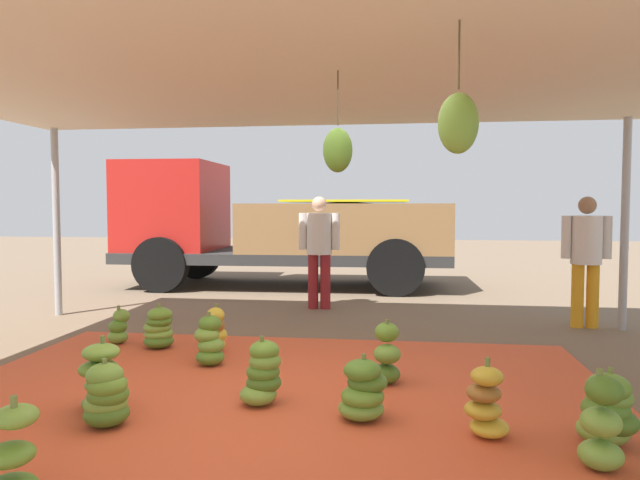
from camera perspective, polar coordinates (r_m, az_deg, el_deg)
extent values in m
plane|color=brown|center=(7.65, -0.08, -8.41)|extent=(40.00, 40.00, 0.00)
cube|color=#D1512D|center=(4.79, -5.10, -15.56)|extent=(5.60, 4.55, 0.01)
cylinder|color=#9EA0A5|center=(9.10, -24.25, 1.57)|extent=(0.10, 0.10, 2.65)
cylinder|color=#9EA0A5|center=(8.21, 27.53, 1.33)|extent=(0.10, 0.10, 2.65)
cube|color=beige|center=(4.67, -5.28, 17.21)|extent=(8.00, 7.00, 0.06)
cylinder|color=#4C422D|center=(3.71, 13.38, 17.13)|extent=(0.01, 0.01, 0.40)
ellipsoid|color=#6B9E38|center=(3.64, 13.29, 10.98)|extent=(0.24, 0.24, 0.36)
cylinder|color=#4C422D|center=(4.88, 1.75, 13.64)|extent=(0.01, 0.01, 0.44)
ellipsoid|color=#518428|center=(4.82, 1.74, 8.72)|extent=(0.24, 0.24, 0.36)
ellipsoid|color=#518428|center=(4.87, -20.20, -14.60)|extent=(0.44, 0.44, 0.13)
ellipsoid|color=#75A83D|center=(4.87, -20.07, -13.02)|extent=(0.42, 0.42, 0.13)
ellipsoid|color=#60932D|center=(4.81, -20.72, -11.64)|extent=(0.40, 0.40, 0.13)
ellipsoid|color=#75A83D|center=(4.77, -20.53, -10.17)|extent=(0.35, 0.35, 0.13)
cylinder|color=olive|center=(4.77, -20.37, -9.42)|extent=(0.04, 0.04, 0.12)
ellipsoid|color=gold|center=(4.28, 16.15, -17.09)|extent=(0.35, 0.35, 0.13)
ellipsoid|color=gold|center=(4.23, 15.55, -15.63)|extent=(0.29, 0.29, 0.13)
ellipsoid|color=#996628|center=(4.18, 15.64, -14.12)|extent=(0.28, 0.28, 0.13)
ellipsoid|color=gold|center=(4.13, 15.93, -12.63)|extent=(0.28, 0.28, 0.13)
cylinder|color=olive|center=(4.13, 15.97, -11.74)|extent=(0.04, 0.04, 0.12)
ellipsoid|color=#477523|center=(5.27, 6.37, -12.79)|extent=(0.29, 0.29, 0.17)
ellipsoid|color=#6B9E38|center=(5.20, 6.55, -10.97)|extent=(0.32, 0.32, 0.17)
ellipsoid|color=#60932D|center=(5.21, 6.50, -8.90)|extent=(0.27, 0.27, 0.17)
cylinder|color=olive|center=(5.17, 6.56, -8.32)|extent=(0.04, 0.04, 0.12)
ellipsoid|color=gold|center=(6.39, -10.19, -9.96)|extent=(0.28, 0.28, 0.17)
ellipsoid|color=gold|center=(6.34, -9.99, -9.07)|extent=(0.29, 0.29, 0.17)
ellipsoid|color=#996628|center=(6.30, -10.16, -8.17)|extent=(0.21, 0.21, 0.17)
ellipsoid|color=gold|center=(6.27, -10.13, -7.22)|extent=(0.26, 0.26, 0.17)
cylinder|color=olive|center=(6.29, -10.02, -6.64)|extent=(0.04, 0.04, 0.12)
ellipsoid|color=#75A83D|center=(4.41, 25.80, -16.32)|extent=(0.47, 0.47, 0.17)
ellipsoid|color=#477523|center=(4.37, 26.59, -15.47)|extent=(0.38, 0.38, 0.17)
ellipsoid|color=#518428|center=(4.34, 26.03, -14.56)|extent=(0.37, 0.37, 0.17)
ellipsoid|color=#6B9E38|center=(4.34, 26.33, -13.51)|extent=(0.29, 0.29, 0.17)
ellipsoid|color=#60932D|center=(4.28, 26.26, -12.70)|extent=(0.38, 0.38, 0.17)
cylinder|color=olive|center=(4.30, 26.39, -11.81)|extent=(0.04, 0.04, 0.12)
ellipsoid|color=#60932D|center=(3.64, -27.93, -17.97)|extent=(0.32, 0.32, 0.12)
ellipsoid|color=#75A83D|center=(3.62, -27.46, -14.98)|extent=(0.26, 0.26, 0.12)
cylinder|color=olive|center=(3.57, -27.61, -14.19)|extent=(0.04, 0.04, 0.12)
ellipsoid|color=#75A83D|center=(4.74, -6.03, -14.70)|extent=(0.38, 0.38, 0.16)
ellipsoid|color=#477523|center=(4.74, -5.49, -13.63)|extent=(0.39, 0.39, 0.16)
ellipsoid|color=#518428|center=(4.72, -5.56, -12.65)|extent=(0.37, 0.37, 0.16)
ellipsoid|color=#6B9E38|center=(4.69, -5.37, -11.67)|extent=(0.35, 0.35, 0.16)
ellipsoid|color=#60932D|center=(4.68, -5.43, -10.65)|extent=(0.31, 0.31, 0.16)
cylinder|color=olive|center=(4.65, -5.69, -10.00)|extent=(0.04, 0.04, 0.12)
ellipsoid|color=#6B9E38|center=(7.05, -19.07, -8.88)|extent=(0.30, 0.30, 0.16)
ellipsoid|color=#518428|center=(7.03, -19.06, -7.96)|extent=(0.28, 0.28, 0.16)
ellipsoid|color=#6B9E38|center=(7.03, -18.75, -7.00)|extent=(0.20, 0.20, 0.16)
cylinder|color=olive|center=(7.01, -18.99, -6.54)|extent=(0.04, 0.04, 0.12)
ellipsoid|color=#477523|center=(4.55, -20.05, -15.56)|extent=(0.35, 0.35, 0.18)
ellipsoid|color=#75A83D|center=(4.54, -20.11, -14.70)|extent=(0.35, 0.35, 0.18)
ellipsoid|color=#518428|center=(4.51, -19.92, -13.95)|extent=(0.33, 0.33, 0.18)
ellipsoid|color=#60932D|center=(4.47, -19.98, -13.17)|extent=(0.38, 0.38, 0.18)
ellipsoid|color=#6B9E38|center=(4.48, -20.20, -12.27)|extent=(0.31, 0.31, 0.18)
cylinder|color=olive|center=(4.46, -20.21, -11.54)|extent=(0.04, 0.04, 0.12)
ellipsoid|color=#518428|center=(5.90, -10.63, -11.10)|extent=(0.39, 0.39, 0.16)
ellipsoid|color=#6B9E38|center=(5.89, -10.56, -10.07)|extent=(0.30, 0.30, 0.16)
ellipsoid|color=#75A83D|center=(5.89, -10.95, -9.02)|extent=(0.34, 0.34, 0.16)
ellipsoid|color=#518428|center=(5.88, -10.65, -7.99)|extent=(0.32, 0.32, 0.16)
cylinder|color=olive|center=(5.85, -10.76, -7.46)|extent=(0.04, 0.04, 0.12)
ellipsoid|color=#6B9E38|center=(4.43, 4.02, -16.00)|extent=(0.45, 0.45, 0.16)
ellipsoid|color=#60932D|center=(4.39, 4.16, -14.91)|extent=(0.44, 0.44, 0.16)
ellipsoid|color=#477523|center=(4.40, 4.63, -13.61)|extent=(0.41, 0.41, 0.16)
ellipsoid|color=#518428|center=(4.35, 4.14, -12.54)|extent=(0.33, 0.33, 0.16)
cylinder|color=olive|center=(4.34, 4.28, -11.75)|extent=(0.04, 0.04, 0.12)
ellipsoid|color=#75A83D|center=(4.02, 25.63, -18.30)|extent=(0.36, 0.36, 0.17)
ellipsoid|color=#75A83D|center=(3.94, 25.65, -15.68)|extent=(0.32, 0.32, 0.17)
ellipsoid|color=#477523|center=(3.86, 25.92, -13.01)|extent=(0.25, 0.25, 0.17)
cylinder|color=olive|center=(3.86, 25.54, -12.07)|extent=(0.04, 0.04, 0.12)
ellipsoid|color=#477523|center=(6.72, -15.42, -9.44)|extent=(0.45, 0.45, 0.15)
ellipsoid|color=#75A83D|center=(6.72, -15.41, -8.78)|extent=(0.31, 0.31, 0.15)
ellipsoid|color=#75A83D|center=(6.69, -15.55, -8.17)|extent=(0.38, 0.38, 0.15)
ellipsoid|color=#518428|center=(6.65, -15.37, -7.59)|extent=(0.29, 0.29, 0.15)
ellipsoid|color=#60932D|center=(6.62, -15.32, -6.99)|extent=(0.37, 0.37, 0.15)
cylinder|color=olive|center=(6.63, -15.38, -6.44)|extent=(0.04, 0.04, 0.12)
cube|color=#2D2D2D|center=(11.39, -3.40, -1.49)|extent=(6.24, 2.42, 0.20)
cube|color=red|center=(11.93, -14.04, 3.20)|extent=(1.78, 2.13, 1.70)
cube|color=#232D38|center=(12.26, -17.93, 4.73)|extent=(0.07, 1.82, 0.75)
cube|color=olive|center=(10.13, 2.12, 1.03)|extent=(3.84, 0.17, 0.90)
cube|color=olive|center=(12.31, 2.86, 1.43)|extent=(3.84, 0.17, 0.90)
cube|color=olive|center=(11.25, 12.12, 1.18)|extent=(0.14, 2.27, 0.90)
ellipsoid|color=#6B9E38|center=(11.22, 2.53, 1.33)|extent=(3.42, 1.99, 0.93)
cube|color=yellow|center=(11.21, 2.53, 3.80)|extent=(2.34, 1.78, 0.04)
cylinder|color=black|center=(10.97, -15.23, -2.32)|extent=(1.01, 0.30, 1.00)
cylinder|color=black|center=(12.91, -11.87, -1.44)|extent=(1.01, 0.30, 1.00)
cylinder|color=black|center=(10.21, 7.35, -2.64)|extent=(1.01, 0.30, 1.00)
cylinder|color=black|center=(12.27, 7.17, -1.64)|extent=(1.01, 0.30, 1.00)
cylinder|color=maroon|center=(8.91, -0.67, -4.04)|extent=(0.16, 0.16, 0.83)
cylinder|color=maroon|center=(8.88, 0.53, -4.06)|extent=(0.16, 0.16, 0.83)
cylinder|color=silver|center=(8.83, -0.07, 0.63)|extent=(0.38, 0.38, 0.62)
cylinder|color=silver|center=(8.87, -1.68, 0.86)|extent=(0.12, 0.12, 0.55)
cylinder|color=silver|center=(8.80, 1.54, 0.84)|extent=(0.12, 0.12, 0.55)
sphere|color=tan|center=(8.82, -0.07, 3.52)|extent=(0.22, 0.22, 0.22)
cylinder|color=orange|center=(8.22, 23.75, -4.97)|extent=(0.15, 0.15, 0.82)
cylinder|color=orange|center=(8.27, 24.98, -4.95)|extent=(0.15, 0.15, 0.82)
cylinder|color=silver|center=(8.18, 24.49, 0.01)|extent=(0.38, 0.38, 0.61)
cylinder|color=silver|center=(8.11, 22.82, 0.26)|extent=(0.12, 0.12, 0.55)
cylinder|color=silver|center=(8.25, 26.14, 0.23)|extent=(0.12, 0.12, 0.55)
sphere|color=#936B4C|center=(8.17, 24.56, 3.09)|extent=(0.22, 0.22, 0.22)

